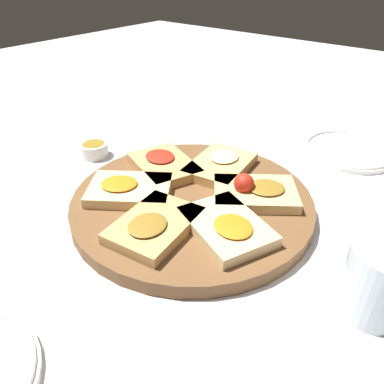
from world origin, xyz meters
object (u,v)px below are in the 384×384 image
at_px(plate_right, 349,150).
at_px(serving_board, 192,202).
at_px(dipping_bowl, 94,149).
at_px(water_glass, 378,281).

bearing_deg(plate_right, serving_board, 160.48).
bearing_deg(dipping_bowl, plate_right, -49.28).
relative_size(plate_right, water_glass, 2.04).
bearing_deg(plate_right, dipping_bowl, 130.72).
bearing_deg(plate_right, water_glass, -157.25).
distance_m(serving_board, water_glass, 0.32).
bearing_deg(serving_board, dipping_bowl, 86.38).
relative_size(serving_board, dipping_bowl, 6.92).
bearing_deg(serving_board, plate_right, -19.52).
bearing_deg(dipping_bowl, serving_board, -93.62).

